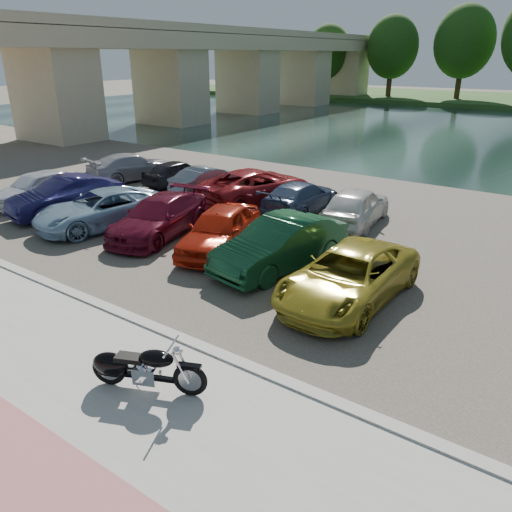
{
  "coord_description": "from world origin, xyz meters",
  "views": [
    {
      "loc": [
        6.46,
        -5.0,
        6.08
      ],
      "look_at": [
        -0.66,
        5.04,
        1.1
      ],
      "focal_mm": 35.0,
      "sensor_mm": 36.0,
      "label": 1
    }
  ],
  "objects_px": {
    "car_2": "(102,209)",
    "car_1": "(66,196)",
    "car_0": "(37,188)",
    "motorcycle": "(138,367)"
  },
  "relations": [
    {
      "from": "car_0",
      "to": "car_2",
      "type": "distance_m",
      "value": 4.87
    },
    {
      "from": "motorcycle",
      "to": "car_1",
      "type": "distance_m",
      "value": 12.74
    },
    {
      "from": "motorcycle",
      "to": "car_2",
      "type": "relative_size",
      "value": 0.44
    },
    {
      "from": "car_1",
      "to": "car_2",
      "type": "relative_size",
      "value": 0.91
    },
    {
      "from": "car_0",
      "to": "car_2",
      "type": "xyz_separation_m",
      "value": [
        4.86,
        -0.41,
        -0.02
      ]
    },
    {
      "from": "car_1",
      "to": "car_2",
      "type": "height_order",
      "value": "car_1"
    },
    {
      "from": "car_2",
      "to": "car_0",
      "type": "bearing_deg",
      "value": -170.62
    },
    {
      "from": "car_1",
      "to": "car_0",
      "type": "bearing_deg",
      "value": -174.65
    },
    {
      "from": "motorcycle",
      "to": "car_2",
      "type": "height_order",
      "value": "car_2"
    },
    {
      "from": "car_2",
      "to": "car_1",
      "type": "bearing_deg",
      "value": -170.58
    }
  ]
}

